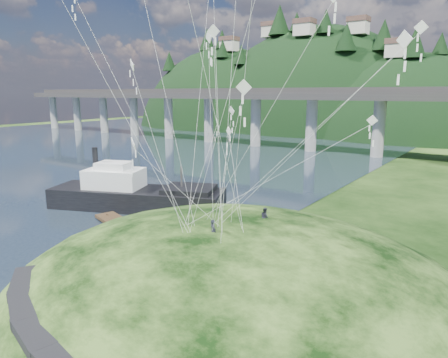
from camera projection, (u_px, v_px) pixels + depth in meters
The scene contains 10 objects.
ground at pixel (138, 273), 31.31m from camera, with size 320.00×320.00×0.00m, color black.
water at pixel (27, 151), 96.25m from camera, with size 240.00×240.00×0.00m, color #28384A.
grass_hill at pixel (237, 311), 28.63m from camera, with size 36.00×32.00×13.00m.
footpath at pixel (89, 347), 18.88m from camera, with size 22.29×5.84×0.83m.
bridge at pixel (275, 109), 99.90m from camera, with size 160.00×11.00×15.00m.
far_ridge at pixel (300, 149), 154.62m from camera, with size 153.00×70.00×94.50m.
work_barge at pixel (134, 194), 48.43m from camera, with size 21.57×13.56×7.36m.
wooden_dock at pixel (130, 230), 39.73m from camera, with size 13.63×5.79×0.97m.
kite_flyers at pixel (248, 212), 28.00m from camera, with size 1.98×5.47×1.63m.
kite_swarm at pixel (219, 25), 25.15m from camera, with size 20.66×16.76×16.78m.
Camera 1 is at (22.46, -19.59, 13.85)m, focal length 32.00 mm.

